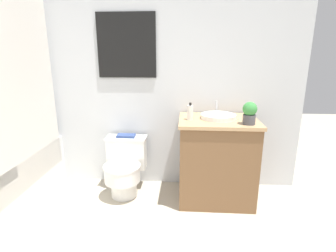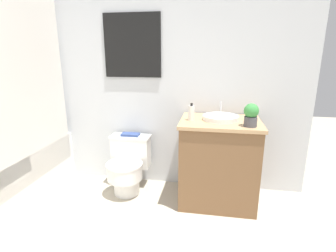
# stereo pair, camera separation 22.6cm
# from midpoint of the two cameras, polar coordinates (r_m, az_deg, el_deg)

# --- Properties ---
(wall_back) EXTENTS (3.57, 0.07, 2.50)m
(wall_back) POSITION_cam_midpoint_polar(r_m,az_deg,el_deg) (2.74, -5.93, 12.99)
(wall_back) COLOR silver
(wall_back) RESTS_ON ground_plane
(shower_area) EXTENTS (0.58, 1.46, 1.98)m
(shower_area) POSITION_cam_midpoint_polar(r_m,az_deg,el_deg) (2.76, -30.29, -9.39)
(shower_area) COLOR white
(shower_area) RESTS_ON ground_plane
(toilet) EXTENTS (0.41, 0.49, 0.56)m
(toilet) POSITION_cam_midpoint_polar(r_m,az_deg,el_deg) (2.69, -6.36, -8.55)
(toilet) COLOR white
(toilet) RESTS_ON ground_plane
(vanity) EXTENTS (0.71, 0.56, 0.80)m
(vanity) POSITION_cam_midpoint_polar(r_m,az_deg,el_deg) (2.52, 13.45, -7.61)
(vanity) COLOR brown
(vanity) RESTS_ON ground_plane
(sink) EXTENTS (0.32, 0.35, 0.13)m
(sink) POSITION_cam_midpoint_polar(r_m,az_deg,el_deg) (2.41, 14.04, 1.77)
(sink) COLOR white
(sink) RESTS_ON vanity
(soap_bottle) EXTENTS (0.05, 0.05, 0.16)m
(soap_bottle) POSITION_cam_midpoint_polar(r_m,az_deg,el_deg) (2.33, 7.89, 2.80)
(soap_bottle) COLOR silver
(soap_bottle) RESTS_ON vanity
(potted_plant) EXTENTS (0.12, 0.12, 0.19)m
(potted_plant) POSITION_cam_midpoint_polar(r_m,az_deg,el_deg) (2.24, 20.42, 2.32)
(potted_plant) COLOR #4C4C51
(potted_plant) RESTS_ON vanity
(book_on_tank) EXTENTS (0.18, 0.10, 0.02)m
(book_on_tank) POSITION_cam_midpoint_polar(r_m,az_deg,el_deg) (2.70, -5.84, -1.89)
(book_on_tank) COLOR #33477F
(book_on_tank) RESTS_ON toilet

